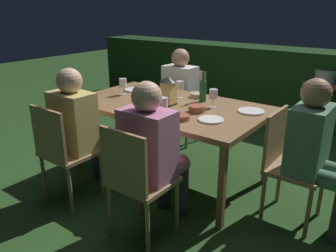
# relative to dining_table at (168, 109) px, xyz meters

# --- Properties ---
(ground_plane) EXTENTS (16.00, 16.00, 0.00)m
(ground_plane) POSITION_rel_dining_table_xyz_m (0.00, 0.00, -0.69)
(ground_plane) COLOR #26471E
(dining_table) EXTENTS (1.82, 1.04, 0.75)m
(dining_table) POSITION_rel_dining_table_xyz_m (0.00, 0.00, 0.00)
(dining_table) COLOR olive
(dining_table) RESTS_ON ground
(chair_side_left_b) EXTENTS (0.42, 0.40, 0.87)m
(chair_side_left_b) POSITION_rel_dining_table_xyz_m (0.41, -0.91, -0.21)
(chair_side_left_b) COLOR #9E7A51
(chair_side_left_b) RESTS_ON ground
(person_in_pink) EXTENTS (0.38, 0.47, 1.15)m
(person_in_pink) POSITION_rel_dining_table_xyz_m (0.41, -0.72, -0.06)
(person_in_pink) COLOR #C675A3
(person_in_pink) RESTS_ON ground
(chair_side_left_a) EXTENTS (0.42, 0.40, 0.87)m
(chair_side_left_a) POSITION_rel_dining_table_xyz_m (-0.41, -0.91, -0.21)
(chair_side_left_a) COLOR #9E7A51
(chair_side_left_a) RESTS_ON ground
(person_in_mustard) EXTENTS (0.38, 0.47, 1.15)m
(person_in_mustard) POSITION_rel_dining_table_xyz_m (-0.41, -0.72, -0.06)
(person_in_mustard) COLOR tan
(person_in_mustard) RESTS_ON ground
(chair_side_right_a) EXTENTS (0.42, 0.40, 0.87)m
(chair_side_right_a) POSITION_rel_dining_table_xyz_m (-0.41, 0.91, -0.21)
(chair_side_right_a) COLOR #9E7A51
(chair_side_right_a) RESTS_ON ground
(person_in_cream) EXTENTS (0.38, 0.47, 1.15)m
(person_in_cream) POSITION_rel_dining_table_xyz_m (-0.41, 0.72, -0.06)
(person_in_cream) COLOR white
(person_in_cream) RESTS_ON ground
(chair_head_far) EXTENTS (0.40, 0.42, 0.87)m
(chair_head_far) POSITION_rel_dining_table_xyz_m (1.16, 0.00, -0.21)
(chair_head_far) COLOR #9E7A51
(chair_head_far) RESTS_ON ground
(person_in_green) EXTENTS (0.48, 0.38, 1.15)m
(person_in_green) POSITION_rel_dining_table_xyz_m (1.35, 0.00, -0.06)
(person_in_green) COLOR #4C7A5B
(person_in_green) RESTS_ON ground
(lantern_centerpiece) EXTENTS (0.15, 0.15, 0.27)m
(lantern_centerpiece) POSITION_rel_dining_table_xyz_m (0.02, -0.03, 0.20)
(lantern_centerpiece) COLOR black
(lantern_centerpiece) RESTS_ON dining_table
(green_bottle_on_table) EXTENTS (0.07, 0.07, 0.29)m
(green_bottle_on_table) POSITION_rel_dining_table_xyz_m (0.22, 0.27, 0.16)
(green_bottle_on_table) COLOR #1E5B2D
(green_bottle_on_table) RESTS_ON dining_table
(wine_glass_a) EXTENTS (0.08, 0.08, 0.17)m
(wine_glass_a) POSITION_rel_dining_table_xyz_m (0.22, -0.35, 0.17)
(wine_glass_a) COLOR silver
(wine_glass_a) RESTS_ON dining_table
(wine_glass_b) EXTENTS (0.08, 0.08, 0.17)m
(wine_glass_b) POSITION_rel_dining_table_xyz_m (0.40, 0.15, 0.17)
(wine_glass_b) COLOR silver
(wine_glass_b) RESTS_ON dining_table
(wine_glass_c) EXTENTS (0.08, 0.08, 0.17)m
(wine_glass_c) POSITION_rel_dining_table_xyz_m (-0.03, 0.24, 0.17)
(wine_glass_c) COLOR silver
(wine_glass_c) RESTS_ON dining_table
(wine_glass_d) EXTENTS (0.08, 0.08, 0.17)m
(wine_glass_d) POSITION_rel_dining_table_xyz_m (-0.57, -0.01, 0.17)
(wine_glass_d) COLOR silver
(wine_glass_d) RESTS_ON dining_table
(plate_a) EXTENTS (0.21, 0.21, 0.01)m
(plate_a) POSITION_rel_dining_table_xyz_m (0.57, -0.18, 0.06)
(plate_a) COLOR white
(plate_a) RESTS_ON dining_table
(plate_b) EXTENTS (0.24, 0.24, 0.01)m
(plate_b) POSITION_rel_dining_table_xyz_m (-0.32, 0.28, 0.06)
(plate_b) COLOR silver
(plate_b) RESTS_ON dining_table
(plate_c) EXTENTS (0.23, 0.23, 0.01)m
(plate_c) POSITION_rel_dining_table_xyz_m (0.73, 0.22, 0.06)
(plate_c) COLOR white
(plate_c) RESTS_ON dining_table
(plate_d) EXTENTS (0.22, 0.22, 0.01)m
(plate_d) POSITION_rel_dining_table_xyz_m (-0.60, 0.20, 0.06)
(plate_d) COLOR white
(plate_d) RESTS_ON dining_table
(bowl_olives) EXTENTS (0.14, 0.14, 0.04)m
(bowl_olives) POSITION_rel_dining_table_xyz_m (0.09, 0.37, 0.07)
(bowl_olives) COLOR #BCAD8E
(bowl_olives) RESTS_ON dining_table
(bowl_bread) EXTENTS (0.14, 0.14, 0.04)m
(bowl_bread) POSITION_rel_dining_table_xyz_m (0.37, -0.31, 0.07)
(bowl_bread) COLOR #9E5138
(bowl_bread) RESTS_ON dining_table
(bowl_salad) EXTENTS (0.13, 0.13, 0.05)m
(bowl_salad) POSITION_rel_dining_table_xyz_m (-0.13, -0.15, 0.08)
(bowl_salad) COLOR #BCAD8E
(bowl_salad) RESTS_ON dining_table
(bowl_dip) EXTENTS (0.14, 0.14, 0.06)m
(bowl_dip) POSITION_rel_dining_table_xyz_m (0.35, -0.06, 0.08)
(bowl_dip) COLOR #9E5138
(bowl_dip) RESTS_ON dining_table
(side_table) EXTENTS (0.53, 0.53, 0.67)m
(side_table) POSITION_rel_dining_table_xyz_m (0.88, 2.19, -0.25)
(side_table) COLOR #937047
(side_table) RESTS_ON ground
(ice_bucket) EXTENTS (0.26, 0.26, 0.34)m
(ice_bucket) POSITION_rel_dining_table_xyz_m (0.88, 2.19, 0.08)
(ice_bucket) COLOR #B2B7BF
(ice_bucket) RESTS_ON side_table
(hedge_backdrop) EXTENTS (6.21, 0.63, 1.03)m
(hedge_backdrop) POSITION_rel_dining_table_xyz_m (0.00, 2.47, -0.18)
(hedge_backdrop) COLOR #193816
(hedge_backdrop) RESTS_ON ground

